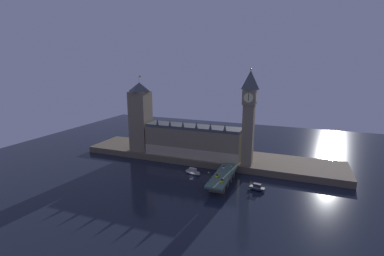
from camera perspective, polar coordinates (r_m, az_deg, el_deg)
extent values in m
plane|color=black|center=(208.85, -0.17, -9.75)|extent=(400.00, 400.00, 0.00)
cube|color=brown|center=(242.29, 3.25, -5.86)|extent=(220.00, 42.00, 5.22)
cube|color=#7F7056|center=(232.73, 0.23, -2.92)|extent=(81.18, 18.16, 23.52)
cube|color=tan|center=(226.76, -0.62, -5.34)|extent=(81.18, 0.20, 8.47)
cube|color=#42474C|center=(229.53, 0.23, 0.19)|extent=(81.18, 16.71, 2.40)
cone|color=#42474C|center=(233.85, -7.10, 1.28)|extent=(2.40, 2.40, 5.17)
cone|color=#42474C|center=(228.63, -4.54, 1.07)|extent=(2.40, 2.40, 5.17)
cone|color=#42474C|center=(223.89, -1.87, 0.85)|extent=(2.40, 2.40, 5.17)
cone|color=#42474C|center=(219.66, 0.91, 0.62)|extent=(2.40, 2.40, 5.17)
cone|color=#42474C|center=(215.97, 3.79, 0.38)|extent=(2.40, 2.40, 5.17)
cone|color=#42474C|center=(212.85, 6.77, 0.13)|extent=(2.40, 2.40, 5.17)
cube|color=#7F7056|center=(214.09, 11.40, -1.43)|extent=(8.03, 8.03, 46.34)
cube|color=#7F7056|center=(208.95, 11.75, 6.24)|extent=(9.48, 9.48, 11.20)
cylinder|color=beige|center=(204.19, 11.51, 6.10)|extent=(6.90, 0.25, 6.90)
cylinder|color=beige|center=(213.72, 11.98, 6.37)|extent=(6.90, 0.25, 6.90)
cylinder|color=beige|center=(208.20, 13.07, 6.15)|extent=(0.25, 6.90, 6.90)
cylinder|color=beige|center=(209.82, 10.43, 6.32)|extent=(0.25, 6.90, 6.90)
cube|color=black|center=(203.95, 11.51, 6.23)|extent=(0.36, 0.10, 5.17)
pyramid|color=#42474C|center=(207.93, 11.91, 9.63)|extent=(9.48, 9.48, 13.57)
sphere|color=gold|center=(207.67, 12.01, 11.71)|extent=(1.60, 1.60, 1.60)
cube|color=#7F7056|center=(251.03, -10.47, 1.41)|extent=(15.72, 15.72, 52.27)
pyramid|color=#42474C|center=(246.90, -10.76, 8.26)|extent=(16.04, 16.04, 7.86)
cylinder|color=#99999E|center=(246.46, -10.83, 9.87)|extent=(0.24, 0.24, 6.00)
cube|color=gold|center=(245.79, -10.63, 10.36)|extent=(2.00, 0.08, 1.20)
cube|color=#476656|center=(194.82, 6.35, -9.64)|extent=(11.79, 46.00, 1.40)
cube|color=brown|center=(183.99, 5.17, -12.16)|extent=(10.02, 3.20, 5.34)
cube|color=brown|center=(192.06, 5.96, -11.06)|extent=(10.02, 3.20, 5.34)
cube|color=brown|center=(200.23, 6.68, -10.05)|extent=(10.02, 3.20, 5.34)
cube|color=brown|center=(208.49, 7.34, -9.11)|extent=(10.02, 3.20, 5.34)
cube|color=silver|center=(205.82, 6.55, -8.00)|extent=(1.83, 4.20, 0.77)
cube|color=black|center=(205.61, 6.55, -7.85)|extent=(1.50, 1.89, 0.45)
cylinder|color=black|center=(207.29, 6.41, -7.92)|extent=(0.22, 0.64, 0.64)
cylinder|color=black|center=(206.89, 6.88, -7.97)|extent=(0.22, 0.64, 0.64)
cylinder|color=black|center=(204.94, 6.22, -8.16)|extent=(0.22, 0.64, 0.64)
cylinder|color=black|center=(204.53, 6.69, -8.22)|extent=(0.22, 0.64, 0.64)
cube|color=yellow|center=(190.26, 5.18, -9.75)|extent=(1.89, 4.54, 0.84)
cube|color=black|center=(190.01, 5.18, -9.57)|extent=(1.55, 2.04, 0.45)
cylinder|color=black|center=(191.84, 5.03, -9.64)|extent=(0.22, 0.64, 0.64)
cylinder|color=black|center=(191.39, 5.56, -9.71)|extent=(0.22, 0.64, 0.64)
cylinder|color=black|center=(189.35, 4.79, -9.95)|extent=(0.22, 0.64, 0.64)
cylinder|color=black|center=(188.89, 5.32, -10.02)|extent=(0.22, 0.64, 0.64)
cube|color=yellow|center=(183.42, 6.19, -10.69)|extent=(1.81, 4.77, 0.73)
cube|color=black|center=(183.18, 6.20, -10.52)|extent=(1.49, 2.15, 0.45)
cylinder|color=black|center=(182.00, 6.33, -10.97)|extent=(0.22, 0.64, 0.64)
cylinder|color=black|center=(182.40, 5.80, -10.90)|extent=(0.22, 0.64, 0.64)
cylinder|color=black|center=(184.62, 6.58, -10.61)|extent=(0.22, 0.64, 0.64)
cylinder|color=black|center=(185.02, 6.05, -10.55)|extent=(0.22, 0.64, 0.64)
cylinder|color=black|center=(186.94, 4.00, -10.21)|extent=(0.28, 0.28, 0.86)
cylinder|color=#47384C|center=(186.63, 4.00, -9.99)|extent=(0.38, 0.38, 0.72)
sphere|color=tan|center=(186.45, 4.00, -9.85)|extent=(0.23, 0.23, 0.23)
cylinder|color=black|center=(189.16, 7.53, -10.03)|extent=(0.28, 0.28, 0.75)
cylinder|color=maroon|center=(188.89, 7.54, -9.84)|extent=(0.38, 0.38, 0.62)
sphere|color=tan|center=(188.73, 7.54, -9.72)|extent=(0.20, 0.20, 0.20)
cylinder|color=#2D3333|center=(182.88, 3.41, -10.81)|extent=(0.56, 0.56, 0.50)
cylinder|color=#2D3333|center=(181.74, 3.42, -9.98)|extent=(0.18, 0.18, 5.23)
sphere|color=#F9E5A3|center=(180.54, 3.43, -9.06)|extent=(0.60, 0.60, 0.60)
sphere|color=#F9E5A3|center=(180.80, 3.29, -9.14)|extent=(0.44, 0.44, 0.44)
sphere|color=#F9E5A3|center=(180.54, 3.57, -9.18)|extent=(0.44, 0.44, 0.44)
cylinder|color=#2D3333|center=(193.23, 7.98, -9.58)|extent=(0.56, 0.56, 0.50)
cylinder|color=#2D3333|center=(192.11, 8.01, -8.75)|extent=(0.18, 0.18, 5.50)
sphere|color=#F9E5A3|center=(190.92, 8.04, -7.83)|extent=(0.60, 0.60, 0.60)
sphere|color=#F9E5A3|center=(191.14, 7.91, -7.91)|extent=(0.44, 0.44, 0.44)
sphere|color=#F9E5A3|center=(190.95, 8.17, -7.94)|extent=(0.44, 0.44, 0.44)
cylinder|color=#2D3333|center=(209.04, 5.94, -7.74)|extent=(0.56, 0.56, 0.50)
cylinder|color=#2D3333|center=(208.09, 5.96, -7.03)|extent=(0.18, 0.18, 5.03)
sphere|color=#F9E5A3|center=(207.07, 5.98, -6.23)|extent=(0.60, 0.60, 0.60)
sphere|color=#F9E5A3|center=(207.29, 5.85, -6.31)|extent=(0.44, 0.44, 0.44)
sphere|color=#F9E5A3|center=(207.07, 6.09, -6.34)|extent=(0.44, 0.44, 0.44)
ellipsoid|color=white|center=(211.13, 0.16, -9.15)|extent=(13.38, 6.94, 2.38)
cube|color=tan|center=(210.73, 0.16, -8.88)|extent=(11.70, 5.78, 0.24)
cube|color=#B7B2A8|center=(210.25, 0.16, -8.54)|extent=(6.18, 3.82, 2.38)
ellipsoid|color=#1E2842|center=(190.84, 13.20, -12.02)|extent=(11.62, 5.93, 2.26)
cube|color=tan|center=(190.42, 13.22, -11.74)|extent=(10.17, 4.90, 0.24)
cube|color=#2D333D|center=(189.91, 13.24, -11.40)|extent=(5.35, 3.34, 2.26)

